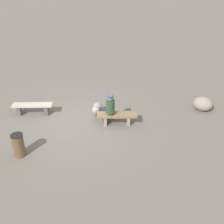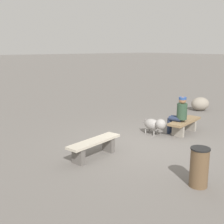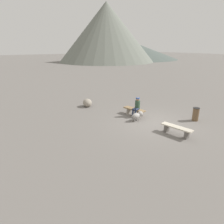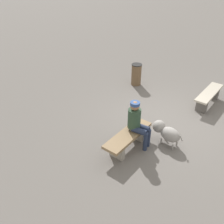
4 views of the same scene
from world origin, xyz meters
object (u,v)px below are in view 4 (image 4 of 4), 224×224
at_px(bench_left, 209,96).
at_px(bench_right, 128,138).
at_px(seated_person, 137,121).
at_px(trash_bin, 136,74).
at_px(dog, 166,132).

bearing_deg(bench_left, bench_right, -13.41).
distance_m(seated_person, trash_bin, 3.65).
bearing_deg(seated_person, bench_left, 159.94).
bearing_deg(bench_left, trash_bin, -85.95).
relative_size(bench_right, dog, 1.79).
relative_size(bench_left, seated_person, 1.34).
height_order(bench_left, trash_bin, trash_bin).
relative_size(bench_right, seated_person, 1.28).
relative_size(seated_person, trash_bin, 1.52).
bearing_deg(trash_bin, bench_right, 41.60).
xyz_separation_m(bench_left, seated_person, (3.32, -0.09, 0.42)).
height_order(bench_left, dog, dog).
distance_m(bench_right, trash_bin, 3.81).
xyz_separation_m(bench_left, trash_bin, (0.74, -2.64, 0.10)).
bearing_deg(seated_person, bench_right, -24.22).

